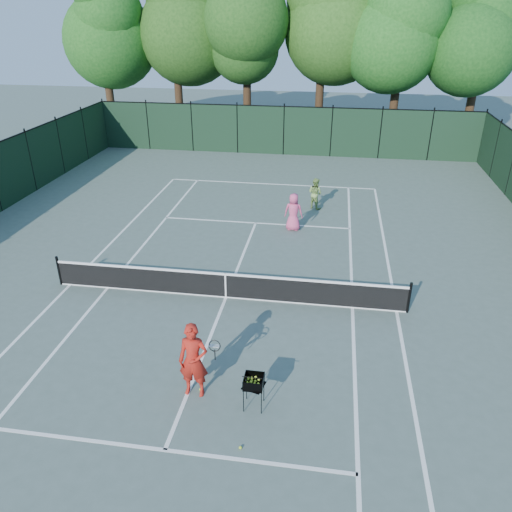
# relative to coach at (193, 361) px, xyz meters

# --- Properties ---
(ground) EXTENTS (90.00, 90.00, 0.00)m
(ground) POSITION_rel_coach_xyz_m (-0.19, 4.55, -0.99)
(ground) COLOR #4C5D53
(ground) RESTS_ON ground
(sideline_doubles_left) EXTENTS (0.10, 23.77, 0.01)m
(sideline_doubles_left) POSITION_rel_coach_xyz_m (-5.68, 4.55, -0.99)
(sideline_doubles_left) COLOR white
(sideline_doubles_left) RESTS_ON ground
(sideline_doubles_right) EXTENTS (0.10, 23.77, 0.01)m
(sideline_doubles_right) POSITION_rel_coach_xyz_m (5.29, 4.55, -0.99)
(sideline_doubles_right) COLOR white
(sideline_doubles_right) RESTS_ON ground
(sideline_singles_left) EXTENTS (0.10, 23.77, 0.01)m
(sideline_singles_left) POSITION_rel_coach_xyz_m (-4.31, 4.55, -0.99)
(sideline_singles_left) COLOR white
(sideline_singles_left) RESTS_ON ground
(sideline_singles_right) EXTENTS (0.10, 23.77, 0.01)m
(sideline_singles_right) POSITION_rel_coach_xyz_m (3.92, 4.55, -0.99)
(sideline_singles_right) COLOR white
(sideline_singles_right) RESTS_ON ground
(baseline_far) EXTENTS (10.97, 0.10, 0.01)m
(baseline_far) POSITION_rel_coach_xyz_m (-0.19, 16.44, -0.99)
(baseline_far) COLOR white
(baseline_far) RESTS_ON ground
(service_line_near) EXTENTS (8.23, 0.10, 0.01)m
(service_line_near) POSITION_rel_coach_xyz_m (-0.19, -1.85, -0.99)
(service_line_near) COLOR white
(service_line_near) RESTS_ON ground
(service_line_far) EXTENTS (8.23, 0.10, 0.01)m
(service_line_far) POSITION_rel_coach_xyz_m (-0.19, 10.95, -0.99)
(service_line_far) COLOR white
(service_line_far) RESTS_ON ground
(center_service_line) EXTENTS (0.10, 12.80, 0.01)m
(center_service_line) POSITION_rel_coach_xyz_m (-0.19, 4.55, -0.99)
(center_service_line) COLOR white
(center_service_line) RESTS_ON ground
(tennis_net) EXTENTS (11.69, 0.09, 1.06)m
(tennis_net) POSITION_rel_coach_xyz_m (-0.19, 4.55, -0.52)
(tennis_net) COLOR black
(tennis_net) RESTS_ON ground
(fence_far) EXTENTS (24.00, 0.05, 3.00)m
(fence_far) POSITION_rel_coach_xyz_m (-0.19, 22.55, 0.51)
(fence_far) COLOR black
(fence_far) RESTS_ON ground
(tree_0) EXTENTS (6.40, 6.40, 13.14)m
(tree_0) POSITION_rel_coach_xyz_m (-13.19, 26.05, 7.17)
(tree_0) COLOR black
(tree_0) RESTS_ON ground
(tree_1) EXTENTS (6.80, 6.80, 13.98)m
(tree_1) POSITION_rel_coach_xyz_m (-8.19, 26.55, 7.70)
(tree_1) COLOR black
(tree_1) RESTS_ON ground
(tree_2) EXTENTS (6.00, 6.00, 12.40)m
(tree_2) POSITION_rel_coach_xyz_m (-3.19, 26.35, 6.73)
(tree_2) COLOR black
(tree_2) RESTS_ON ground
(tree_4) EXTENTS (6.20, 6.20, 12.97)m
(tree_4) POSITION_rel_coach_xyz_m (6.81, 26.15, 7.15)
(tree_4) COLOR black
(tree_4) RESTS_ON ground
(tree_5) EXTENTS (5.80, 5.80, 12.23)m
(tree_5) POSITION_rel_coach_xyz_m (11.81, 26.65, 6.72)
(tree_5) COLOR black
(tree_5) RESTS_ON ground
(coach) EXTENTS (0.96, 0.65, 1.99)m
(coach) POSITION_rel_coach_xyz_m (0.00, 0.00, 0.00)
(coach) COLOR #AF1E14
(coach) RESTS_ON ground
(player_pink) EXTENTS (0.82, 0.56, 1.62)m
(player_pink) POSITION_rel_coach_xyz_m (1.50, 10.48, -0.18)
(player_pink) COLOR #D54B7A
(player_pink) RESTS_ON ground
(player_green) EXTENTS (0.90, 0.87, 1.47)m
(player_green) POSITION_rel_coach_xyz_m (2.29, 13.20, -0.26)
(player_green) COLOR #7FA452
(player_green) RESTS_ON ground
(ball_hopper) EXTENTS (0.56, 0.56, 0.89)m
(ball_hopper) POSITION_rel_coach_xyz_m (1.50, -0.24, -0.25)
(ball_hopper) COLOR black
(ball_hopper) RESTS_ON ground
(loose_ball_near_cart) EXTENTS (0.07, 0.07, 0.07)m
(loose_ball_near_cart) POSITION_rel_coach_xyz_m (1.42, -1.56, -0.96)
(loose_ball_near_cart) COLOR #AFCE2A
(loose_ball_near_cart) RESTS_ON ground
(loose_ball_midcourt) EXTENTS (0.07, 0.07, 0.07)m
(loose_ball_midcourt) POSITION_rel_coach_xyz_m (0.10, 0.09, -0.96)
(loose_ball_midcourt) COLOR #DAF231
(loose_ball_midcourt) RESTS_ON ground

